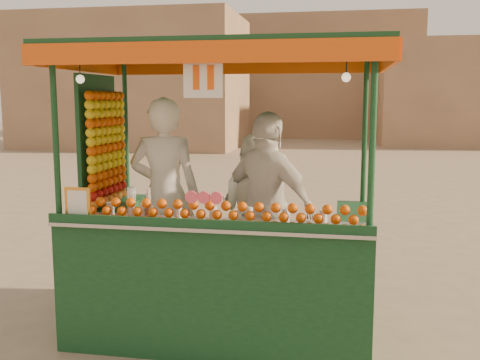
% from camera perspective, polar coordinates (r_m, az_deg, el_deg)
% --- Properties ---
extents(ground, '(90.00, 90.00, 0.00)m').
position_cam_1_polar(ground, '(5.80, 2.76, -14.38)').
color(ground, '#726351').
rests_on(ground, ground).
extents(building_left, '(10.00, 6.00, 6.00)m').
position_cam_1_polar(building_left, '(27.12, -10.74, 9.73)').
color(building_left, '#A07A5B').
rests_on(building_left, ground).
extents(building_right, '(9.00, 6.00, 5.00)m').
position_cam_1_polar(building_right, '(29.98, 22.75, 8.13)').
color(building_right, '#A07A5B').
rests_on(building_right, ground).
extents(building_center, '(14.00, 7.00, 7.00)m').
position_cam_1_polar(building_center, '(35.44, 6.10, 10.25)').
color(building_center, '#A07A5B').
rests_on(building_center, ground).
extents(juice_cart, '(2.99, 1.94, 2.72)m').
position_cam_1_polar(juice_cart, '(5.36, -2.53, -6.37)').
color(juice_cart, '#0E3519').
rests_on(juice_cart, ground).
extents(vendor_left, '(0.74, 0.52, 1.94)m').
position_cam_1_polar(vendor_left, '(5.69, -7.68, -1.41)').
color(vendor_left, white).
rests_on(vendor_left, ground).
extents(vendor_middle, '(0.92, 0.83, 1.57)m').
position_cam_1_polar(vendor_middle, '(5.71, 1.34, -3.21)').
color(vendor_middle, white).
rests_on(vendor_middle, ground).
extents(vendor_right, '(1.13, 0.93, 1.81)m').
position_cam_1_polar(vendor_right, '(5.33, 2.85, -2.73)').
color(vendor_right, silver).
rests_on(vendor_right, ground).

